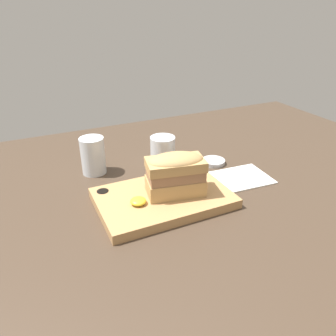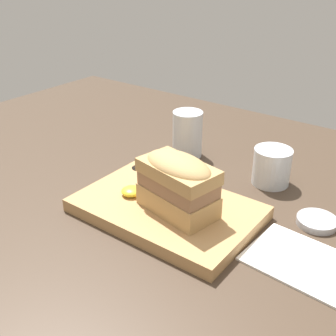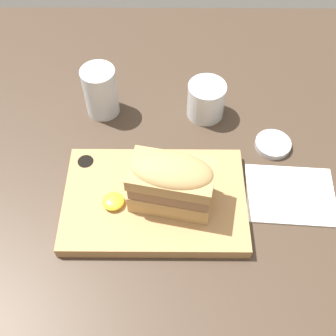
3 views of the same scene
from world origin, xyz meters
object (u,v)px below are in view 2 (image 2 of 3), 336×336
(napkin, at_px, (302,261))
(condiment_dish, at_px, (317,221))
(water_glass, at_px, (187,137))
(sandwich, at_px, (178,182))
(wine_glass, at_px, (272,167))
(serving_board, at_px, (167,209))

(napkin, bearing_deg, condiment_dish, 98.37)
(water_glass, bearing_deg, condiment_dish, -15.79)
(sandwich, xyz_separation_m, napkin, (0.22, 0.03, -0.08))
(sandwich, relative_size, wine_glass, 1.94)
(napkin, bearing_deg, sandwich, -172.82)
(wine_glass, bearing_deg, water_glass, 178.00)
(serving_board, height_order, wine_glass, wine_glass)
(serving_board, distance_m, sandwich, 0.08)
(wine_glass, xyz_separation_m, napkin, (0.15, -0.20, -0.03))
(condiment_dish, bearing_deg, sandwich, -145.00)
(water_glass, relative_size, napkin, 0.64)
(wine_glass, distance_m, napkin, 0.25)
(serving_board, xyz_separation_m, condiment_dish, (0.23, 0.13, -0.01))
(sandwich, distance_m, condiment_dish, 0.26)
(water_glass, height_order, condiment_dish, water_glass)
(sandwich, bearing_deg, napkin, 7.18)
(condiment_dish, bearing_deg, serving_board, -150.07)
(wine_glass, relative_size, condiment_dish, 1.10)
(serving_board, relative_size, water_glass, 2.99)
(water_glass, xyz_separation_m, napkin, (0.36, -0.21, -0.04))
(sandwich, distance_m, water_glass, 0.28)
(sandwich, height_order, wine_glass, sandwich)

